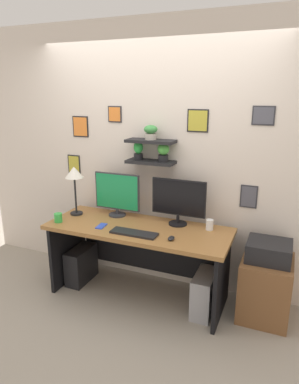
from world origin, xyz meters
TOP-DOWN VIEW (x-y plane):
  - ground_plane at (0.00, 0.00)m, footprint 8.00×8.00m
  - back_wall_assembly at (0.00, 0.44)m, footprint 4.40×0.24m
  - desk at (0.00, 0.06)m, footprint 1.79×0.68m
  - monitor_left at (-0.33, 0.22)m, footprint 0.50×0.18m
  - monitor_right at (0.33, 0.22)m, footprint 0.54×0.18m
  - keyboard at (0.04, -0.18)m, footprint 0.44×0.14m
  - computer_mouse at (0.40, -0.16)m, footprint 0.06×0.09m
  - desk_lamp at (-0.75, 0.08)m, footprint 0.19×0.19m
  - cell_phone at (-0.33, -0.13)m, footprint 0.08×0.15m
  - coffee_mug at (-0.79, -0.19)m, footprint 0.08×0.08m
  - pen_cup at (0.65, 0.19)m, footprint 0.07×0.07m
  - drawer_cabinet at (1.20, 0.15)m, footprint 0.44×0.50m
  - printer at (1.20, 0.15)m, footprint 0.38×0.34m
  - computer_tower_left at (-0.70, 0.03)m, footprint 0.18×0.40m
  - computer_tower_right at (0.69, -0.02)m, footprint 0.18×0.40m

SIDE VIEW (x-z plane):
  - ground_plane at x=0.00m, z-range 0.00..0.00m
  - computer_tower_left at x=-0.70m, z-range 0.00..0.38m
  - computer_tower_right at x=0.69m, z-range 0.00..0.39m
  - drawer_cabinet at x=1.20m, z-range 0.00..0.57m
  - desk at x=0.00m, z-range 0.17..0.92m
  - printer at x=1.20m, z-range 0.57..0.74m
  - cell_phone at x=-0.33m, z-range 0.75..0.76m
  - keyboard at x=0.04m, z-range 0.75..0.77m
  - computer_mouse at x=0.40m, z-range 0.75..0.78m
  - coffee_mug at x=-0.79m, z-range 0.75..0.84m
  - pen_cup at x=0.65m, z-range 0.75..0.85m
  - monitor_left at x=-0.33m, z-range 0.76..1.21m
  - monitor_right at x=0.33m, z-range 0.77..1.22m
  - desk_lamp at x=-0.75m, z-range 0.91..1.43m
  - back_wall_assembly at x=0.00m, z-range 0.00..2.70m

